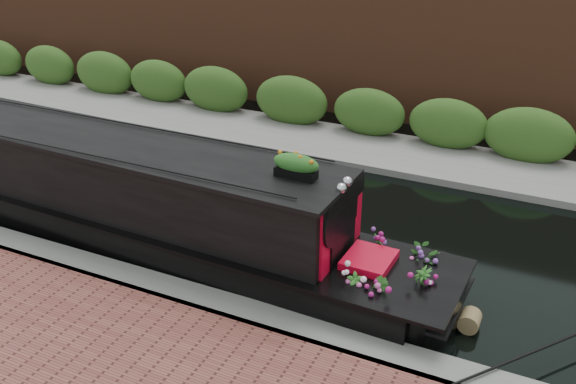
% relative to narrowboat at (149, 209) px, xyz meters
% --- Properties ---
extents(ground, '(80.00, 80.00, 0.00)m').
position_rel_narrowboat_xyz_m(ground, '(1.70, 1.95, -0.77)').
color(ground, black).
rests_on(ground, ground).
extents(near_bank_coping, '(40.00, 0.60, 0.50)m').
position_rel_narrowboat_xyz_m(near_bank_coping, '(1.70, -1.35, -0.77)').
color(near_bank_coping, slate).
rests_on(near_bank_coping, ground).
extents(far_bank_path, '(40.00, 2.40, 0.34)m').
position_rel_narrowboat_xyz_m(far_bank_path, '(1.70, 6.15, -0.77)').
color(far_bank_path, gray).
rests_on(far_bank_path, ground).
extents(far_hedge, '(40.00, 1.10, 2.80)m').
position_rel_narrowboat_xyz_m(far_hedge, '(1.70, 7.05, -0.77)').
color(far_hedge, '#30571D').
rests_on(far_hedge, ground).
extents(far_brick_wall, '(40.00, 1.00, 8.00)m').
position_rel_narrowboat_xyz_m(far_brick_wall, '(1.70, 9.15, -0.77)').
color(far_brick_wall, brown).
rests_on(far_brick_wall, ground).
extents(narrowboat, '(11.15, 2.29, 2.61)m').
position_rel_narrowboat_xyz_m(narrowboat, '(0.00, 0.00, 0.00)').
color(narrowboat, black).
rests_on(narrowboat, ground).
extents(rope_fender, '(0.32, 0.34, 0.32)m').
position_rel_narrowboat_xyz_m(rope_fender, '(5.96, -0.00, -0.61)').
color(rope_fender, olive).
rests_on(rope_fender, ground).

